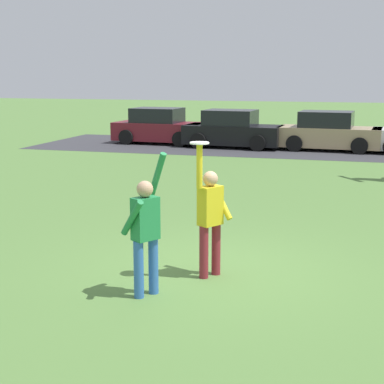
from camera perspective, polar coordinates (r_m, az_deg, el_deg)
The scene contains 8 objects.
ground_plane at distance 9.65m, azimuth 2.23°, elevation -7.47°, with size 120.00×120.00×0.00m, color #567F3D.
person_catcher at distance 9.13m, azimuth 1.74°, elevation -2.15°, with size 0.53×0.59×2.08m.
person_defender at distance 8.35m, azimuth -4.45°, elevation -3.46°, with size 0.62×0.66×2.04m.
frisbee_disc at distance 8.79m, azimuth 0.72°, elevation 4.69°, with size 0.29×0.29×0.02m, color white.
parked_car_maroon at distance 27.11m, azimuth -3.09°, elevation 6.17°, with size 4.20×2.24×1.59m.
parked_car_black at distance 25.65m, azimuth 3.89°, elevation 5.87°, with size 4.20×2.24×1.59m.
parked_car_tan at distance 25.26m, azimuth 12.86°, elevation 5.54°, with size 4.20×2.24×1.59m.
parking_strip at distance 25.62m, azimuth 8.16°, elevation 4.15°, with size 20.85×6.40×0.01m, color #38383D.
Camera 1 is at (2.14, -8.89, 3.08)m, focal length 56.08 mm.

